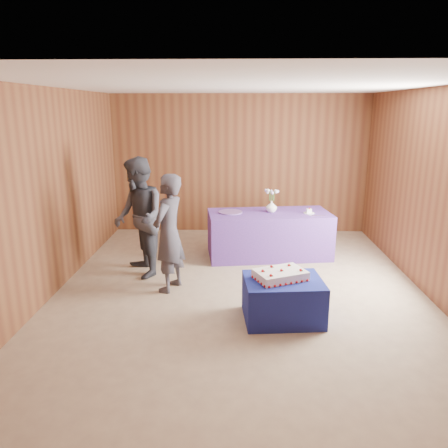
{
  "coord_description": "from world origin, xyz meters",
  "views": [
    {
      "loc": [
        -0.04,
        -5.61,
        2.43
      ],
      "look_at": [
        -0.22,
        0.1,
        0.91
      ],
      "focal_mm": 35.0,
      "sensor_mm": 36.0,
      "label": 1
    }
  ],
  "objects_px": {
    "vase": "(271,206)",
    "guest_right": "(139,218)",
    "sheet_cake": "(280,275)",
    "serving_table": "(269,234)",
    "guest_left": "(169,233)",
    "cake_table": "(283,299)"
  },
  "relations": [
    {
      "from": "guest_left",
      "to": "vase",
      "type": "bearing_deg",
      "value": 155.16
    },
    {
      "from": "vase",
      "to": "guest_left",
      "type": "relative_size",
      "value": 0.12
    },
    {
      "from": "serving_table",
      "to": "guest_right",
      "type": "height_order",
      "value": "guest_right"
    },
    {
      "from": "cake_table",
      "to": "serving_table",
      "type": "height_order",
      "value": "serving_table"
    },
    {
      "from": "sheet_cake",
      "to": "vase",
      "type": "height_order",
      "value": "vase"
    },
    {
      "from": "serving_table",
      "to": "guest_right",
      "type": "relative_size",
      "value": 1.13
    },
    {
      "from": "cake_table",
      "to": "guest_right",
      "type": "distance_m",
      "value": 2.48
    },
    {
      "from": "sheet_cake",
      "to": "serving_table",
      "type": "bearing_deg",
      "value": 64.65
    },
    {
      "from": "guest_right",
      "to": "guest_left",
      "type": "bearing_deg",
      "value": 18.96
    },
    {
      "from": "cake_table",
      "to": "sheet_cake",
      "type": "bearing_deg",
      "value": 148.8
    },
    {
      "from": "cake_table",
      "to": "guest_right",
      "type": "bearing_deg",
      "value": 140.23
    },
    {
      "from": "serving_table",
      "to": "sheet_cake",
      "type": "bearing_deg",
      "value": -98.3
    },
    {
      "from": "cake_table",
      "to": "serving_table",
      "type": "relative_size",
      "value": 0.45
    },
    {
      "from": "cake_table",
      "to": "sheet_cake",
      "type": "height_order",
      "value": "sheet_cake"
    },
    {
      "from": "serving_table",
      "to": "guest_left",
      "type": "xyz_separation_m",
      "value": [
        -1.45,
        -1.46,
        0.43
      ]
    },
    {
      "from": "guest_left",
      "to": "sheet_cake",
      "type": "bearing_deg",
      "value": 79.88
    },
    {
      "from": "guest_left",
      "to": "guest_right",
      "type": "xyz_separation_m",
      "value": [
        -0.51,
        0.52,
        0.08
      ]
    },
    {
      "from": "vase",
      "to": "guest_right",
      "type": "xyz_separation_m",
      "value": [
        -2.0,
        -0.98,
        0.04
      ]
    },
    {
      "from": "sheet_cake",
      "to": "guest_right",
      "type": "bearing_deg",
      "value": 120.63
    },
    {
      "from": "serving_table",
      "to": "cake_table",
      "type": "bearing_deg",
      "value": -97.33
    },
    {
      "from": "cake_table",
      "to": "guest_left",
      "type": "distance_m",
      "value": 1.78
    },
    {
      "from": "cake_table",
      "to": "sheet_cake",
      "type": "distance_m",
      "value": 0.31
    }
  ]
}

